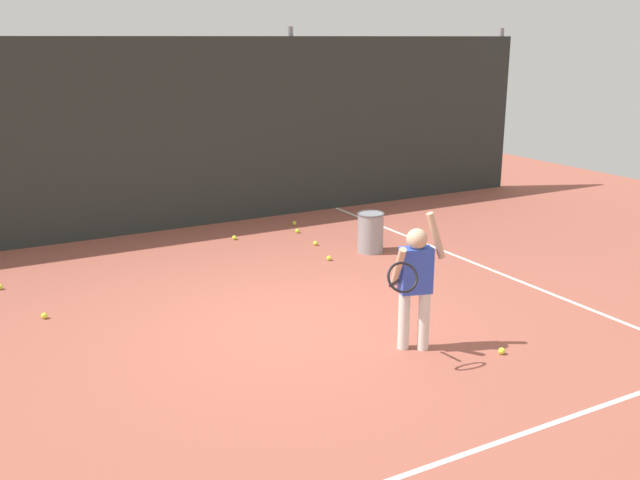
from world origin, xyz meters
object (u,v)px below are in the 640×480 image
tennis_ball_0 (315,243)px  tennis_ball_7 (297,231)px  ball_hopper (371,232)px  tennis_ball_1 (502,351)px  tennis_player (415,278)px  tennis_ball_5 (329,258)px  tennis_ball_4 (44,316)px  tennis_ball_6 (234,238)px  tennis_ball_3 (0,287)px  tennis_ball_2 (294,223)px

tennis_ball_0 → tennis_ball_7: 0.74m
ball_hopper → tennis_ball_1: size_ratio=8.52×
tennis_player → tennis_ball_5: (0.71, 2.88, -0.69)m
tennis_ball_4 → tennis_ball_6: (2.98, 1.90, 0.00)m
tennis_player → ball_hopper: size_ratio=2.40×
tennis_ball_6 → tennis_ball_7: (1.00, -0.12, 0.00)m
tennis_ball_5 → tennis_ball_3: bearing=167.3°
ball_hopper → tennis_ball_0: (-0.53, 0.64, -0.26)m
tennis_ball_0 → tennis_ball_5: same height
tennis_ball_3 → tennis_ball_4: (0.32, -1.23, 0.00)m
ball_hopper → tennis_ball_4: size_ratio=8.52×
tennis_ball_5 → tennis_ball_4: bearing=-175.0°
tennis_ball_2 → tennis_ball_5: same height
tennis_ball_0 → tennis_ball_2: same height
tennis_ball_0 → tennis_ball_3: (-4.21, 0.18, 0.00)m
tennis_ball_2 → tennis_ball_3: size_ratio=1.00×
tennis_ball_2 → tennis_ball_5: (-0.45, -1.90, 0.00)m
tennis_ball_6 → tennis_player: bearing=-89.9°
tennis_ball_3 → tennis_ball_7: same height
tennis_ball_3 → tennis_ball_6: 3.36m
tennis_player → tennis_ball_4: 3.99m
tennis_ball_2 → ball_hopper: bearing=-81.8°
tennis_ball_3 → tennis_ball_6: same height
tennis_ball_3 → tennis_ball_4: size_ratio=1.00×
ball_hopper → tennis_ball_7: bearing=107.7°
ball_hopper → tennis_ball_3: bearing=170.1°
tennis_ball_1 → tennis_ball_7: 4.85m
ball_hopper → tennis_ball_2: ball_hopper is taller
tennis_ball_3 → tennis_ball_4: 1.27m
tennis_ball_3 → tennis_ball_5: 4.12m
tennis_ball_4 → tennis_ball_7: bearing=24.1°
tennis_ball_0 → tennis_ball_5: 0.75m
ball_hopper → tennis_ball_7: 1.47m
tennis_ball_4 → tennis_ball_5: same height
tennis_ball_6 → tennis_ball_5: bearing=-65.3°
tennis_ball_4 → tennis_ball_7: same height
tennis_player → tennis_ball_2: (1.16, 4.78, -0.69)m
tennis_ball_1 → tennis_ball_4: same height
tennis_ball_7 → tennis_ball_3: bearing=-172.7°
tennis_ball_5 → tennis_ball_6: (-0.72, 1.58, 0.00)m
ball_hopper → tennis_ball_7: (-0.44, 1.38, -0.26)m
tennis_ball_0 → ball_hopper: bearing=-50.8°
tennis_player → tennis_ball_3: bearing=147.6°
tennis_ball_0 → tennis_ball_1: size_ratio=1.00×
tennis_ball_2 → tennis_ball_6: bearing=-164.4°
tennis_ball_2 → tennis_ball_7: bearing=-111.5°
tennis_ball_2 → tennis_ball_4: 4.71m
tennis_ball_0 → tennis_ball_6: same height
ball_hopper → tennis_ball_1: bearing=-102.2°
ball_hopper → tennis_ball_2: (-0.26, 1.82, -0.26)m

